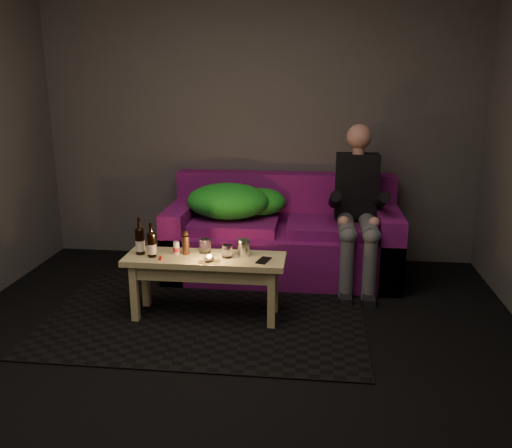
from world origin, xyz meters
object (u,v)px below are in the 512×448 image
at_px(person, 357,204).
at_px(beer_bottle_b, 152,244).
at_px(coffee_table, 205,267).
at_px(sofa, 283,239).
at_px(steel_cup, 244,248).
at_px(beer_bottle_a, 140,241).

height_order(person, beer_bottle_b, person).
relative_size(person, coffee_table, 1.16).
height_order(person, coffee_table, person).
height_order(sofa, beer_bottle_b, sofa).
bearing_deg(coffee_table, beer_bottle_b, -172.73).
distance_m(sofa, beer_bottle_b, 1.37).
bearing_deg(coffee_table, steel_cup, 10.24).
bearing_deg(steel_cup, beer_bottle_a, -176.56).
distance_m(person, beer_bottle_a, 1.79).
bearing_deg(sofa, beer_bottle_b, -129.68).
distance_m(person, steel_cup, 1.16).
bearing_deg(steel_cup, beer_bottle_b, -171.46).
distance_m(beer_bottle_b, steel_cup, 0.65).
distance_m(person, beer_bottle_b, 1.72).
height_order(sofa, steel_cup, sofa).
distance_m(sofa, person, 0.74).
relative_size(sofa, beer_bottle_a, 7.38).
height_order(coffee_table, beer_bottle_b, beer_bottle_b).
bearing_deg(beer_bottle_b, sofa, 50.32).
xyz_separation_m(person, steel_cup, (-0.84, -0.78, -0.16)).
relative_size(coffee_table, beer_bottle_b, 4.61).
bearing_deg(person, beer_bottle_a, -152.42).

